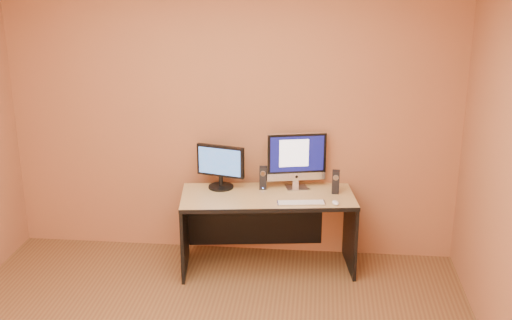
{
  "coord_description": "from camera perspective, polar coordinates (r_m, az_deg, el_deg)",
  "views": [
    {
      "loc": [
        0.77,
        -3.44,
        2.64
      ],
      "look_at": [
        0.27,
        1.54,
        1.02
      ],
      "focal_mm": 45.0,
      "sensor_mm": 36.0,
      "label": 1
    }
  ],
  "objects": [
    {
      "name": "speaker_left",
      "position": [
        5.57,
        0.62,
        -1.59
      ],
      "size": [
        0.07,
        0.07,
        0.2
      ],
      "primitive_type": null,
      "rotation": [
        0.0,
        0.0,
        0.08
      ],
      "color": "black",
      "rests_on": "desk"
    },
    {
      "name": "imac",
      "position": [
        5.55,
        3.67,
        -0.07
      ],
      "size": [
        0.55,
        0.31,
        0.5
      ],
      "primitive_type": null,
      "rotation": [
        0.0,
        0.0,
        0.23
      ],
      "color": "silver",
      "rests_on": "desk"
    },
    {
      "name": "keyboard",
      "position": [
        5.28,
        4.03,
        -3.82
      ],
      "size": [
        0.4,
        0.16,
        0.02
      ],
      "primitive_type": "cube",
      "rotation": [
        0.0,
        0.0,
        0.14
      ],
      "color": "silver",
      "rests_on": "desk"
    },
    {
      "name": "mouse",
      "position": [
        5.29,
        7.07,
        -3.79
      ],
      "size": [
        0.08,
        0.1,
        0.03
      ],
      "primitive_type": "ellipsoid",
      "rotation": [
        0.0,
        0.0,
        0.3
      ],
      "color": "white",
      "rests_on": "desk"
    },
    {
      "name": "desk",
      "position": [
        5.59,
        1.04,
        -6.39
      ],
      "size": [
        1.54,
        0.83,
        0.68
      ],
      "primitive_type": null,
      "rotation": [
        0.0,
        0.0,
        0.14
      ],
      "color": "tan",
      "rests_on": "ground"
    },
    {
      "name": "speaker_right",
      "position": [
        5.51,
        7.1,
        -1.95
      ],
      "size": [
        0.07,
        0.07,
        0.2
      ],
      "primitive_type": null,
      "rotation": [
        0.0,
        0.0,
        -0.04
      ],
      "color": "black",
      "rests_on": "desk"
    },
    {
      "name": "cable_b",
      "position": [
        5.71,
        3.63,
        -2.18
      ],
      "size": [
        0.03,
        0.16,
        0.01
      ],
      "primitive_type": "cylinder",
      "rotation": [
        1.57,
        0.0,
        -0.16
      ],
      "color": "black",
      "rests_on": "desk"
    },
    {
      "name": "walls",
      "position": [
        3.77,
        -6.41,
        -3.02
      ],
      "size": [
        4.0,
        4.0,
        2.6
      ],
      "primitive_type": null,
      "color": "brown",
      "rests_on": "ground"
    },
    {
      "name": "second_monitor",
      "position": [
        5.57,
        -3.17,
        -0.62
      ],
      "size": [
        0.48,
        0.33,
        0.38
      ],
      "primitive_type": null,
      "rotation": [
        0.0,
        0.0,
        -0.26
      ],
      "color": "black",
      "rests_on": "desk"
    },
    {
      "name": "cable_a",
      "position": [
        5.67,
        4.22,
        -2.31
      ],
      "size": [
        0.13,
        0.16,
        0.01
      ],
      "primitive_type": "cylinder",
      "rotation": [
        1.57,
        0.0,
        0.66
      ],
      "color": "black",
      "rests_on": "desk"
    }
  ]
}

